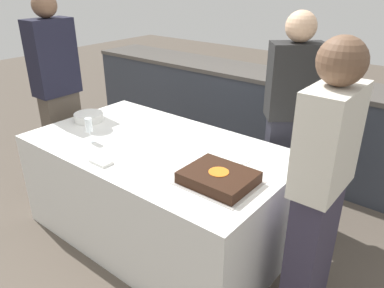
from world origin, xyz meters
The scene contains 11 objects.
ground_plane centered at (0.00, 0.00, 0.00)m, with size 14.00×14.00×0.00m, color brown.
back_counter centered at (0.00, 1.60, 0.46)m, with size 4.40×0.58×0.92m.
dining_table centered at (0.00, 0.00, 0.37)m, with size 1.84×1.05×0.73m.
cake centered at (0.62, -0.15, 0.77)m, with size 0.42×0.36×0.07m.
plate_stack centered at (-0.75, 0.00, 0.76)m, with size 0.23×0.23×0.06m.
wine_glass centered at (-0.41, -0.24, 0.85)m, with size 0.07×0.07×0.17m.
side_plate_near_cake centered at (0.53, 0.18, 0.73)m, with size 0.19×0.19×0.00m.
utensil_pile centered at (-0.09, -0.41, 0.74)m, with size 0.14×0.09×0.02m.
person_cutting_cake centered at (0.62, 0.75, 0.83)m, with size 0.40×0.38×1.60m.
person_seated_left centered at (-1.14, 0.00, 0.87)m, with size 0.20×0.36×1.68m.
person_seated_right centered at (1.14, 0.00, 0.82)m, with size 0.22×0.41×1.58m.
Camera 1 is at (1.64, -1.66, 1.82)m, focal length 35.00 mm.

